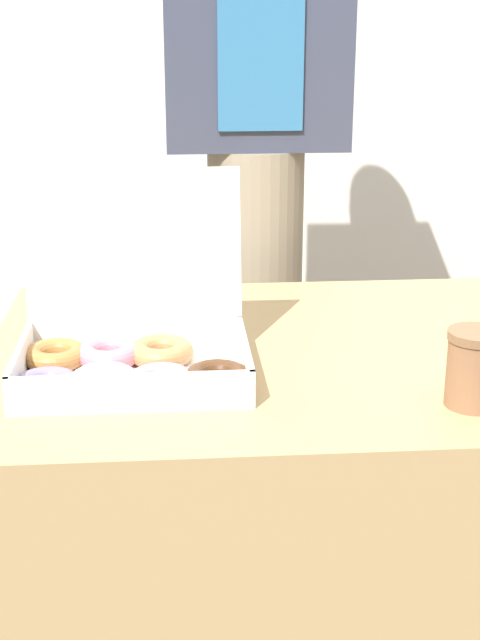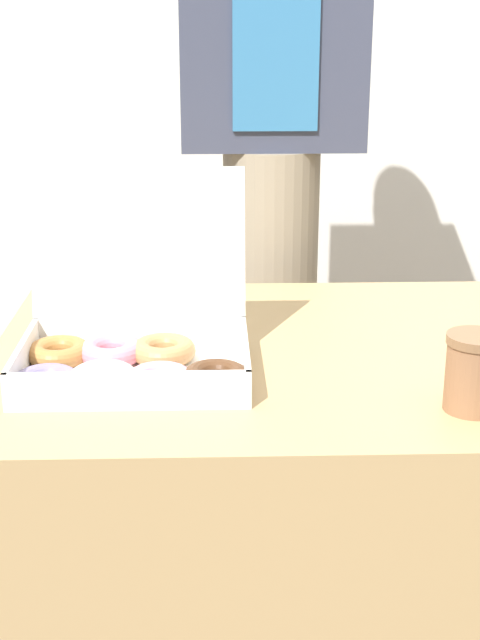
{
  "view_description": "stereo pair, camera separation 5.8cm",
  "coord_description": "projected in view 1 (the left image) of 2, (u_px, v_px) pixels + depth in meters",
  "views": [
    {
      "loc": [
        -0.29,
        -1.34,
        1.21
      ],
      "look_at": [
        -0.19,
        -0.12,
        0.8
      ],
      "focal_mm": 50.0,
      "sensor_mm": 36.0,
      "label": 1
    },
    {
      "loc": [
        -0.23,
        -1.34,
        1.21
      ],
      "look_at": [
        -0.19,
        -0.12,
        0.8
      ],
      "focal_mm": 50.0,
      "sensor_mm": 36.0,
      "label": 2
    }
  ],
  "objects": [
    {
      "name": "donut_box",
      "position": [
        128.0,
        350.0,
        1.31
      ],
      "size": [
        0.37,
        0.29,
        0.29
      ],
      "color": "white",
      "rests_on": "table"
    },
    {
      "name": "coffee_cup",
      "position": [
        475.0,
        368.0,
        1.21
      ],
      "size": [
        0.08,
        0.08,
        0.11
      ],
      "color": "#8C6042",
      "rests_on": "table"
    },
    {
      "name": "person_customer",
      "position": [
        256.0,
        140.0,
        1.93
      ],
      "size": [
        0.39,
        0.21,
        1.76
      ],
      "color": "gray",
      "rests_on": "ground_plane"
    },
    {
      "name": "table",
      "position": [
        343.0,
        535.0,
        1.56
      ],
      "size": [
        1.17,
        0.74,
        0.71
      ],
      "color": "tan",
      "rests_on": "ground_plane"
    }
  ]
}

